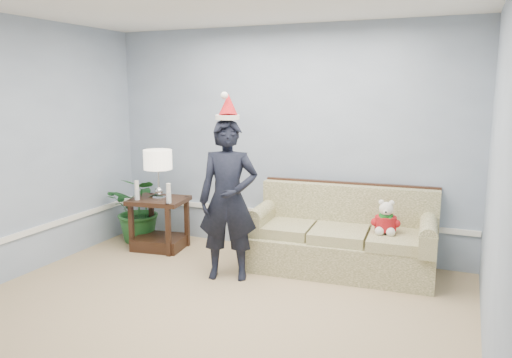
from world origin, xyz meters
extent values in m
cube|color=tan|center=(0.00, 0.00, -0.01)|extent=(4.50, 5.00, 0.02)
cube|color=#98A9C2|center=(0.00, 2.51, 1.35)|extent=(4.50, 0.02, 2.70)
cube|color=#98A9C2|center=(2.26, 0.00, 1.35)|extent=(0.02, 5.00, 2.70)
cube|color=white|center=(0.00, 2.48, 0.45)|extent=(4.48, 0.03, 0.06)
cube|color=#525729|center=(0.84, 2.03, 0.19)|extent=(2.02, 0.98, 0.37)
cube|color=#525729|center=(0.23, 1.98, 0.43)|extent=(0.63, 0.71, 0.11)
cube|color=#525729|center=(0.84, 1.98, 0.43)|extent=(0.63, 0.71, 0.11)
cube|color=#525729|center=(1.45, 1.98, 0.43)|extent=(0.63, 0.71, 0.11)
cube|color=#525729|center=(0.84, 2.35, 0.64)|extent=(1.97, 0.33, 0.52)
cube|color=#311C12|center=(0.84, 2.41, 0.90)|extent=(1.96, 0.20, 0.05)
cube|color=#525729|center=(-0.06, 2.03, 0.49)|extent=(0.23, 0.85, 0.22)
cube|color=#525729|center=(1.74, 2.03, 0.49)|extent=(0.23, 0.85, 0.22)
cube|color=#331B12|center=(-1.41, 1.91, 0.61)|extent=(0.73, 0.64, 0.05)
cube|color=#331B12|center=(-1.41, 1.91, 0.07)|extent=(0.66, 0.57, 0.15)
cube|color=#331B12|center=(-1.68, 1.70, 0.32)|extent=(0.06, 0.06, 0.64)
cube|color=#331B12|center=(-1.15, 1.70, 0.32)|extent=(0.06, 0.06, 0.64)
cube|color=#331B12|center=(-1.68, 2.12, 0.32)|extent=(0.06, 0.06, 0.64)
cube|color=#331B12|center=(-1.15, 2.12, 0.32)|extent=(0.06, 0.06, 0.64)
cylinder|color=silver|center=(-1.37, 1.86, 0.65)|extent=(0.16, 0.16, 0.03)
sphere|color=silver|center=(-1.37, 1.86, 0.74)|extent=(0.10, 0.10, 0.10)
cylinder|color=silver|center=(-1.37, 1.86, 0.89)|extent=(0.03, 0.03, 0.34)
cylinder|color=white|center=(-1.37, 1.86, 1.13)|extent=(0.34, 0.34, 0.23)
cylinder|color=silver|center=(-1.60, 1.74, 0.70)|extent=(0.06, 0.06, 0.13)
cylinder|color=white|center=(-1.60, 1.74, 0.82)|extent=(0.05, 0.05, 0.11)
cylinder|color=silver|center=(-1.15, 1.74, 0.70)|extent=(0.06, 0.06, 0.13)
cylinder|color=white|center=(-1.15, 1.74, 0.82)|extent=(0.05, 0.05, 0.11)
imported|color=#205A26|center=(-1.79, 2.06, 0.43)|extent=(0.84, 0.74, 0.87)
imported|color=black|center=(-0.19, 1.37, 0.84)|extent=(0.70, 0.57, 1.67)
cylinder|color=silver|center=(-0.19, 1.37, 1.69)|extent=(0.32, 0.32, 0.05)
cone|color=red|center=(-0.19, 1.39, 1.81)|extent=(0.29, 0.32, 0.28)
sphere|color=silver|center=(-0.19, 1.31, 1.90)|extent=(0.07, 0.07, 0.07)
sphere|color=silver|center=(1.31, 2.01, 0.59)|extent=(0.21, 0.21, 0.21)
cylinder|color=red|center=(1.31, 2.01, 0.59)|extent=(0.25, 0.25, 0.15)
cylinder|color=#176E21|center=(1.31, 2.01, 0.67)|extent=(0.16, 0.16, 0.03)
sphere|color=silver|center=(1.26, 1.92, 0.53)|extent=(0.09, 0.09, 0.09)
sphere|color=silver|center=(1.37, 1.92, 0.53)|extent=(0.09, 0.09, 0.09)
sphere|color=silver|center=(1.31, 2.01, 0.74)|extent=(0.15, 0.15, 0.15)
sphere|color=black|center=(1.31, 1.92, 0.73)|extent=(0.02, 0.02, 0.02)
sphere|color=silver|center=(1.26, 2.01, 0.81)|extent=(0.06, 0.06, 0.06)
sphere|color=silver|center=(1.36, 2.01, 0.81)|extent=(0.06, 0.06, 0.06)
camera|label=1|loc=(2.04, -3.13, 1.97)|focal=35.00mm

